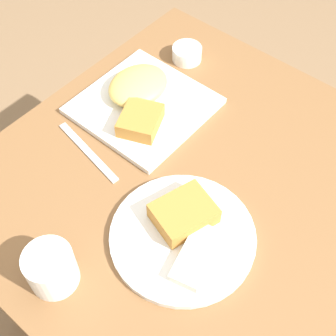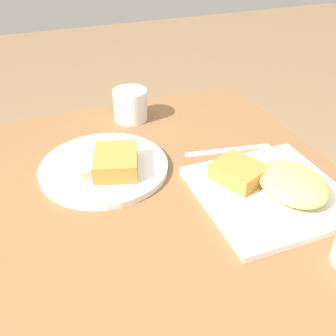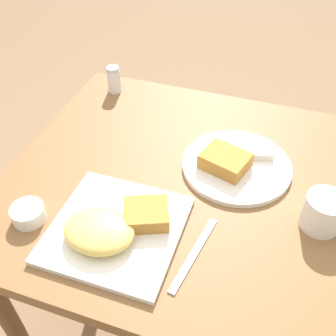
# 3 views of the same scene
# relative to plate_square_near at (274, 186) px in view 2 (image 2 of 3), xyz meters

# --- Properties ---
(dining_table) EXTENTS (0.87, 0.81, 0.70)m
(dining_table) POSITION_rel_plate_square_near_xyz_m (0.08, 0.22, -0.11)
(dining_table) COLOR brown
(dining_table) RESTS_ON ground_plane
(plate_square_near) EXTENTS (0.28, 0.28, 0.06)m
(plate_square_near) POSITION_rel_plate_square_near_xyz_m (0.00, 0.00, 0.00)
(plate_square_near) COLOR white
(plate_square_near) RESTS_ON dining_table
(plate_oval_far) EXTENTS (0.28, 0.28, 0.05)m
(plate_oval_far) POSITION_rel_plate_square_near_xyz_m (0.20, 0.30, -0.01)
(plate_oval_far) COLOR white
(plate_oval_far) RESTS_ON dining_table
(butter_knife) EXTENTS (0.05, 0.21, 0.00)m
(butter_knife) POSITION_rel_plate_square_near_xyz_m (0.18, 0.00, -0.02)
(butter_knife) COLOR silver
(butter_knife) RESTS_ON dining_table
(coffee_mug) EXTENTS (0.09, 0.09, 0.08)m
(coffee_mug) POSITION_rel_plate_square_near_xyz_m (0.42, 0.17, 0.02)
(coffee_mug) COLOR white
(coffee_mug) RESTS_ON dining_table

